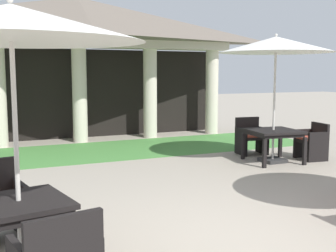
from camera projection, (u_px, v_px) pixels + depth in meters
The scene contains 9 objects.
ground_plane at pixel (244, 244), 4.92m from camera, with size 60.00×60.00×0.00m, color #9E9384.
background_pavilion at pixel (77, 32), 11.90m from camera, with size 9.62×2.63×3.95m.
lawn_strip at pixel (96, 151), 10.72m from camera, with size 11.42×2.79×0.01m, color #47843D.
patio_table_mid_left at pixel (19, 211), 4.14m from camera, with size 1.03×1.03×0.72m.
patio_umbrella_mid_left at pixel (11, 25), 3.93m from camera, with size 2.45×2.45×2.61m.
patio_table_mid_right at pixel (273, 134), 9.37m from camera, with size 1.13×1.13×0.71m.
patio_umbrella_mid_right at pixel (276, 46), 9.14m from camera, with size 2.44×2.44×2.74m.
patio_chair_mid_right_north at pixel (251, 137), 10.34m from camera, with size 0.69×0.63×0.86m.
patio_chair_mid_right_east at pixel (312, 141), 9.69m from camera, with size 0.58×0.66×0.81m.
Camera 1 is at (-2.72, -3.94, 1.93)m, focal length 46.49 mm.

